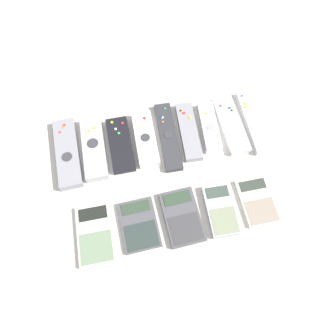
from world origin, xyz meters
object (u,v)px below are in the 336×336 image
(remote_0, at_px, (67,153))
(remote_3, at_px, (145,139))
(remote_1, at_px, (94,148))
(remote_6, at_px, (209,127))
(remote_2, at_px, (120,145))
(calculator_2, at_px, (182,217))
(calculator_4, at_px, (257,201))
(remote_4, at_px, (168,136))
(remote_7, at_px, (231,125))
(remote_5, at_px, (189,131))
(calculator_1, at_px, (139,225))
(calculator_0, at_px, (95,234))
(calculator_3, at_px, (221,210))
(remote_8, at_px, (253,122))

(remote_0, xyz_separation_m, remote_3, (0.22, 0.00, 0.00))
(remote_0, height_order, remote_1, remote_1)
(remote_6, bearing_deg, remote_2, -174.33)
(remote_6, relative_size, calculator_2, 1.09)
(remote_2, relative_size, calculator_4, 1.32)
(remote_3, relative_size, calculator_4, 1.32)
(remote_0, height_order, remote_2, same)
(remote_4, relative_size, remote_7, 1.13)
(remote_0, height_order, remote_3, remote_3)
(remote_6, height_order, calculator_4, remote_6)
(remote_1, height_order, remote_7, remote_1)
(remote_5, height_order, remote_6, remote_6)
(remote_6, distance_m, calculator_1, 0.34)
(remote_2, xyz_separation_m, remote_7, (0.32, 0.01, -0.00))
(remote_1, height_order, calculator_1, remote_1)
(remote_5, relative_size, remote_7, 0.97)
(remote_3, bearing_deg, calculator_4, -42.39)
(calculator_0, bearing_deg, remote_6, 34.74)
(remote_2, xyz_separation_m, calculator_3, (0.23, -0.24, -0.00))
(remote_0, relative_size, calculator_0, 1.42)
(calculator_4, bearing_deg, calculator_2, -179.42)
(remote_1, distance_m, remote_3, 0.14)
(remote_1, distance_m, remote_5, 0.27)
(remote_1, relative_size, calculator_0, 1.28)
(remote_2, relative_size, calculator_1, 1.27)
(remote_8, height_order, calculator_2, remote_8)
(remote_1, distance_m, calculator_1, 0.25)
(remote_2, height_order, remote_4, remote_2)
(remote_0, distance_m, calculator_1, 0.29)
(remote_1, height_order, calculator_2, remote_1)
(remote_1, distance_m, remote_7, 0.39)
(remote_7, height_order, calculator_3, same)
(remote_8, bearing_deg, calculator_2, -136.84)
(remote_8, bearing_deg, remote_1, -179.04)
(remote_1, bearing_deg, remote_2, -1.13)
(remote_0, xyz_separation_m, calculator_2, (0.27, -0.23, -0.00))
(remote_1, distance_m, calculator_4, 0.46)
(remote_6, bearing_deg, calculator_4, -69.95)
(calculator_3, bearing_deg, remote_6, 84.27)
(remote_0, relative_size, calculator_1, 1.60)
(calculator_0, height_order, calculator_1, same)
(calculator_0, distance_m, calculator_2, 0.22)
(remote_6, xyz_separation_m, calculator_1, (-0.24, -0.24, -0.01))
(remote_3, distance_m, remote_5, 0.12)
(calculator_2, bearing_deg, calculator_3, -4.21)
(remote_4, relative_size, calculator_3, 1.61)
(remote_3, height_order, remote_8, remote_3)
(remote_1, xyz_separation_m, remote_8, (0.46, 0.01, -0.00))
(calculator_2, height_order, calculator_3, calculator_3)
(remote_7, xyz_separation_m, remote_8, (0.07, -0.00, 0.00))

